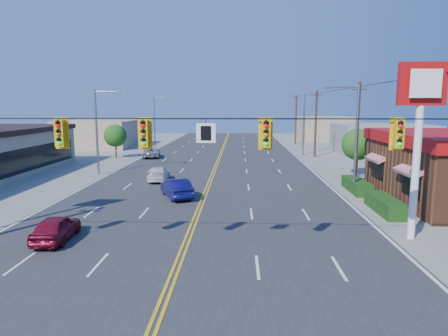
{
  "coord_description": "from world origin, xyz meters",
  "views": [
    {
      "loc": [
        2.48,
        -15.31,
        6.48
      ],
      "look_at": [
        1.44,
        12.14,
        2.2
      ],
      "focal_mm": 32.0,
      "sensor_mm": 36.0,
      "label": 1
    }
  ],
  "objects_px": {
    "car_magenta": "(56,229)",
    "car_white": "(159,174)",
    "car_silver": "(151,153)",
    "signal_span": "(172,148)",
    "kfc_pylon": "(420,115)",
    "car_blue": "(176,189)"
  },
  "relations": [
    {
      "from": "signal_span",
      "to": "car_white",
      "type": "xyz_separation_m",
      "value": [
        -4.37,
        18.59,
        -4.29
      ]
    },
    {
      "from": "car_white",
      "to": "car_silver",
      "type": "distance_m",
      "value": 16.08
    },
    {
      "from": "kfc_pylon",
      "to": "signal_span",
      "type": "bearing_deg",
      "value": -160.22
    },
    {
      "from": "car_magenta",
      "to": "car_silver",
      "type": "height_order",
      "value": "car_silver"
    },
    {
      "from": "car_magenta",
      "to": "car_silver",
      "type": "bearing_deg",
      "value": -89.78
    },
    {
      "from": "signal_span",
      "to": "car_white",
      "type": "distance_m",
      "value": 19.57
    },
    {
      "from": "kfc_pylon",
      "to": "car_magenta",
      "type": "xyz_separation_m",
      "value": [
        -17.31,
        -1.11,
        -5.43
      ]
    },
    {
      "from": "car_blue",
      "to": "car_silver",
      "type": "height_order",
      "value": "car_blue"
    },
    {
      "from": "signal_span",
      "to": "car_silver",
      "type": "height_order",
      "value": "signal_span"
    },
    {
      "from": "signal_span",
      "to": "car_magenta",
      "type": "bearing_deg",
      "value": 154.95
    },
    {
      "from": "car_white",
      "to": "car_silver",
      "type": "bearing_deg",
      "value": -80.41
    },
    {
      "from": "car_magenta",
      "to": "car_blue",
      "type": "height_order",
      "value": "car_blue"
    },
    {
      "from": "car_blue",
      "to": "kfc_pylon",
      "type": "bearing_deg",
      "value": 123.86
    },
    {
      "from": "signal_span",
      "to": "car_magenta",
      "type": "relative_size",
      "value": 6.71
    },
    {
      "from": "car_magenta",
      "to": "car_blue",
      "type": "relative_size",
      "value": 0.88
    },
    {
      "from": "car_white",
      "to": "signal_span",
      "type": "bearing_deg",
      "value": 98.19
    },
    {
      "from": "car_magenta",
      "to": "car_white",
      "type": "xyz_separation_m",
      "value": [
        1.82,
        15.69,
        -0.02
      ]
    },
    {
      "from": "kfc_pylon",
      "to": "car_white",
      "type": "bearing_deg",
      "value": 136.72
    },
    {
      "from": "car_magenta",
      "to": "car_white",
      "type": "relative_size",
      "value": 0.88
    },
    {
      "from": "car_blue",
      "to": "car_silver",
      "type": "bearing_deg",
      "value": -96.94
    },
    {
      "from": "signal_span",
      "to": "car_silver",
      "type": "bearing_deg",
      "value": 103.87
    },
    {
      "from": "car_magenta",
      "to": "car_silver",
      "type": "xyz_separation_m",
      "value": [
        -2.24,
        31.25,
        0.01
      ]
    }
  ]
}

